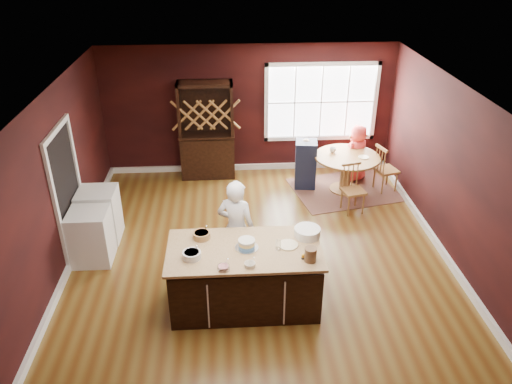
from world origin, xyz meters
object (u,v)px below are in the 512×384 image
baker (236,229)px  high_chair (306,163)px  toddler (307,147)px  dining_table (346,166)px  hutch (207,131)px  chair_north (353,153)px  chair_south (354,189)px  kitchen_island (245,278)px  layer_cake (247,244)px  washer (91,237)px  dryer (100,215)px  chair_east (387,168)px  seated_woman (357,153)px

baker → high_chair: (1.46, 2.79, -0.27)m
high_chair → toddler: high_chair is taller
dining_table → hutch: (-2.75, 0.84, 0.48)m
chair_north → baker: bearing=39.5°
baker → chair_south: bearing=-122.0°
baker → hutch: size_ratio=0.78×
toddler → kitchen_island: bearing=-111.1°
dining_table → layer_cake: size_ratio=4.02×
toddler → washer: toddler is taller
kitchen_island → dryer: 2.98m
high_chair → toddler: (0.03, 0.12, 0.30)m
chair_north → chair_east: bearing=111.1°
layer_cake → chair_south: (2.07, 2.43, -0.52)m
chair_east → dryer: (-5.32, -1.43, -0.03)m
layer_cake → dryer: bearing=142.9°
layer_cake → chair_south: 3.23m
high_chair → dryer: 4.10m
dryer → high_chair: bearing=24.3°
layer_cake → chair_north: 4.69m
kitchen_island → layer_cake: layer_cake is taller
washer → dining_table: bearing=25.0°
kitchen_island → dining_table: (2.15, 3.28, 0.10)m
hutch → chair_east: bearing=-13.8°
kitchen_island → chair_north: bearing=58.5°
kitchen_island → high_chair: (1.37, 3.51, 0.07)m
baker → toddler: bearing=-97.3°
hutch → dryer: hutch is taller
dryer → hutch: bearing=52.6°
layer_cake → seated_woman: (2.44, 3.75, -0.39)m
chair_north → high_chair: 1.19m
kitchen_island → toddler: (1.40, 3.63, 0.37)m
baker → seated_woman: bearing=-110.3°
dining_table → chair_north: (0.30, 0.72, -0.05)m
chair_north → chair_south: bearing=64.6°
high_chair → toddler: bearing=84.6°
dining_table → layer_cake: (-2.12, -3.27, 0.45)m
toddler → dining_table: bearing=-25.0°
chair_south → chair_north: (0.35, 1.56, 0.02)m
kitchen_island → baker: bearing=97.2°
high_chair → toddler: size_ratio=3.95×
chair_north → dining_table: bearing=54.7°
baker → layer_cake: bearing=119.8°
chair_east → seated_woman: (-0.48, 0.51, 0.11)m
layer_cake → high_chair: 3.77m
dining_table → hutch: hutch is taller
washer → dryer: size_ratio=0.97×
chair_north → high_chair: size_ratio=0.95×
baker → washer: bearing=8.2°
washer → chair_north: bearing=30.4°
seated_woman → washer: 5.48m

